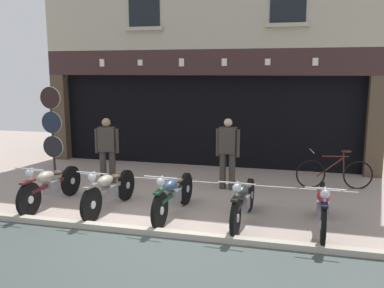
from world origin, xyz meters
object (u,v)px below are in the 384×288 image
(motorcycle_center_left, at_px, (109,189))
(motorcycle_right, at_px, (323,206))
(advert_board_far, at_px, (310,109))
(motorcycle_left, at_px, (51,185))
(motorcycle_center_right, at_px, (243,200))
(motorcycle_center, at_px, (173,194))
(advert_board_near, at_px, (264,106))
(shopkeeper_center, at_px, (228,151))
(tyre_sign_pole, at_px, (52,123))
(leaning_bicycle, at_px, (335,173))
(salesman_left, at_px, (107,149))

(motorcycle_center_left, distance_m, motorcycle_right, 4.00)
(motorcycle_right, bearing_deg, advert_board_far, -85.96)
(motorcycle_left, relative_size, motorcycle_center_right, 1.03)
(motorcycle_center, bearing_deg, advert_board_near, -103.11)
(shopkeeper_center, bearing_deg, tyre_sign_pole, 0.61)
(leaning_bicycle, bearing_deg, motorcycle_left, 106.32)
(motorcycle_center_right, xyz_separation_m, advert_board_far, (1.21, 4.41, 1.29))
(motorcycle_center, height_order, motorcycle_center_right, motorcycle_center)
(motorcycle_center, distance_m, shopkeeper_center, 2.20)
(salesman_left, height_order, advert_board_near, advert_board_near)
(motorcycle_center_left, distance_m, tyre_sign_pole, 3.73)
(motorcycle_center, height_order, motorcycle_right, same)
(motorcycle_center, xyz_separation_m, motorcycle_center_right, (1.33, -0.06, -0.00))
(motorcycle_center_left, bearing_deg, motorcycle_left, 4.26)
(motorcycle_center_right, distance_m, tyre_sign_pole, 5.96)
(motorcycle_center_left, xyz_separation_m, advert_board_near, (2.61, 4.37, 1.34))
(motorcycle_center_right, bearing_deg, shopkeeper_center, -69.60)
(shopkeeper_center, relative_size, advert_board_far, 1.85)
(advert_board_far, distance_m, leaning_bicycle, 2.20)
(motorcycle_center_right, xyz_separation_m, shopkeeper_center, (-0.63, 2.09, 0.49))
(motorcycle_left, xyz_separation_m, salesman_left, (0.52, 1.56, 0.48))
(tyre_sign_pole, xyz_separation_m, leaning_bicycle, (7.17, 0.37, -0.99))
(motorcycle_center_right, height_order, shopkeeper_center, shopkeeper_center)
(motorcycle_center_left, relative_size, motorcycle_center_right, 1.01)
(motorcycle_center, xyz_separation_m, shopkeeper_center, (0.70, 2.03, 0.49))
(advert_board_far, height_order, leaning_bicycle, advert_board_far)
(motorcycle_center_right, relative_size, tyre_sign_pole, 0.86)
(motorcycle_center, distance_m, advert_board_near, 4.73)
(motorcycle_center_left, xyz_separation_m, advert_board_far, (3.84, 4.37, 1.29))
(shopkeeper_center, xyz_separation_m, leaning_bicycle, (2.43, 0.69, -0.55))
(motorcycle_center, bearing_deg, tyre_sign_pole, -26.44)
(motorcycle_center_left, height_order, salesman_left, salesman_left)
(motorcycle_left, xyz_separation_m, motorcycle_center_left, (1.30, 0.01, -0.00))
(motorcycle_center, distance_m, motorcycle_right, 2.70)
(motorcycle_center_left, height_order, motorcycle_center, motorcycle_center)
(motorcycle_center_right, xyz_separation_m, tyre_sign_pole, (-5.37, 2.40, 0.93))
(motorcycle_center, xyz_separation_m, leaning_bicycle, (3.12, 2.72, -0.06))
(motorcycle_left, relative_size, tyre_sign_pole, 0.89)
(motorcycle_left, height_order, advert_board_near, advert_board_near)
(motorcycle_right, relative_size, advert_board_near, 1.87)
(salesman_left, xyz_separation_m, advert_board_near, (3.39, 2.81, 0.86))
(motorcycle_left, xyz_separation_m, tyre_sign_pole, (-1.44, 2.37, 0.93))
(advert_board_near, bearing_deg, motorcycle_center_right, -89.74)
(motorcycle_center_right, bearing_deg, advert_board_near, -86.17)
(motorcycle_center_left, height_order, advert_board_near, advert_board_near)
(salesman_left, bearing_deg, motorcycle_center_right, 141.62)
(motorcycle_center_right, height_order, advert_board_far, advert_board_far)
(motorcycle_right, height_order, shopkeeper_center, shopkeeper_center)
(motorcycle_right, distance_m, shopkeeper_center, 2.93)
(motorcycle_center_right, relative_size, salesman_left, 1.22)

